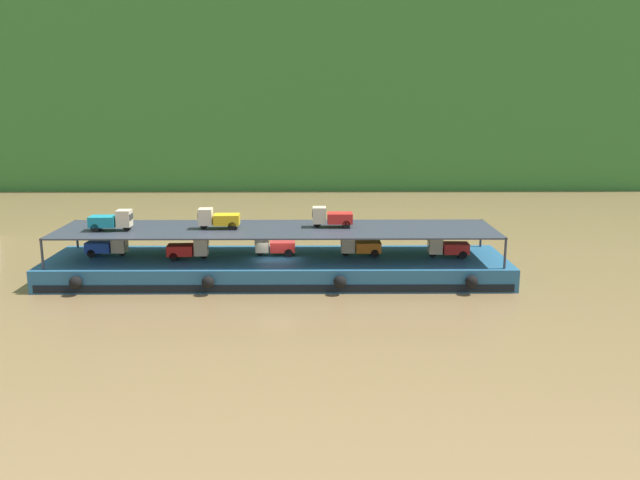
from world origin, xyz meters
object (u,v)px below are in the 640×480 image
(mini_truck_lower_mid, at_px, (274,246))
(mini_truck_upper_mid, at_px, (218,219))
(mini_truck_lower_fore, at_px, (360,246))
(mini_truck_lower_bow, at_px, (447,247))
(mini_truck_upper_fore, at_px, (332,217))
(mini_truck_lower_aft, at_px, (189,249))
(cargo_barge, at_px, (277,268))
(mini_truck_lower_stern, at_px, (108,246))
(mini_truck_upper_stern, at_px, (112,220))

(mini_truck_lower_mid, relative_size, mini_truck_upper_mid, 1.00)
(mini_truck_lower_fore, distance_m, mini_truck_lower_bow, 5.94)
(mini_truck_lower_mid, height_order, mini_truck_upper_fore, mini_truck_upper_fore)
(mini_truck_lower_mid, xyz_separation_m, mini_truck_upper_mid, (-3.71, -0.59, 2.00))
(mini_truck_lower_mid, relative_size, mini_truck_lower_fore, 1.00)
(mini_truck_lower_aft, distance_m, mini_truck_lower_mid, 5.78)
(cargo_barge, relative_size, mini_truck_lower_aft, 11.11)
(mini_truck_lower_fore, relative_size, mini_truck_upper_mid, 1.00)
(mini_truck_lower_stern, height_order, mini_truck_lower_fore, same)
(mini_truck_upper_stern, xyz_separation_m, mini_truck_upper_mid, (6.98, 0.58, 0.00))
(mini_truck_upper_stern, bearing_deg, mini_truck_upper_mid, 4.76)
(mini_truck_upper_stern, bearing_deg, mini_truck_lower_stern, 123.12)
(mini_truck_lower_mid, bearing_deg, mini_truck_lower_bow, -2.82)
(mini_truck_lower_aft, height_order, mini_truck_lower_fore, same)
(mini_truck_lower_aft, bearing_deg, mini_truck_upper_stern, -177.58)
(mini_truck_lower_bow, bearing_deg, mini_truck_upper_stern, -178.49)
(mini_truck_lower_mid, bearing_deg, mini_truck_lower_stern, -179.92)
(mini_truck_lower_aft, relative_size, mini_truck_upper_fore, 1.02)
(cargo_barge, distance_m, mini_truck_upper_fore, 5.09)
(cargo_barge, relative_size, mini_truck_upper_stern, 11.24)
(cargo_barge, xyz_separation_m, mini_truck_lower_fore, (5.66, 0.44, 1.44))
(mini_truck_upper_mid, height_order, mini_truck_upper_fore, same)
(mini_truck_upper_fore, bearing_deg, cargo_barge, -172.39)
(mini_truck_lower_aft, bearing_deg, mini_truck_lower_fore, 3.97)
(mini_truck_lower_bow, bearing_deg, mini_truck_lower_fore, 175.94)
(mini_truck_lower_bow, relative_size, mini_truck_upper_fore, 1.01)
(mini_truck_lower_mid, height_order, mini_truck_lower_fore, same)
(mini_truck_upper_stern, bearing_deg, mini_truck_lower_bow, 1.51)
(mini_truck_lower_stern, distance_m, mini_truck_lower_aft, 5.82)
(cargo_barge, relative_size, mini_truck_lower_fore, 11.21)
(mini_truck_lower_mid, distance_m, mini_truck_lower_fore, 5.87)
(cargo_barge, relative_size, mini_truck_lower_stern, 11.17)
(mini_truck_lower_stern, height_order, mini_truck_lower_aft, same)
(mini_truck_upper_stern, height_order, mini_truck_upper_fore, same)
(mini_truck_lower_aft, height_order, mini_truck_lower_mid, same)
(mini_truck_lower_mid, bearing_deg, mini_truck_lower_aft, -170.40)
(mini_truck_lower_fore, distance_m, mini_truck_upper_mid, 9.80)
(mini_truck_lower_fore, height_order, mini_truck_upper_mid, mini_truck_upper_mid)
(mini_truck_lower_stern, distance_m, mini_truck_lower_bow, 23.25)
(mini_truck_lower_stern, relative_size, mini_truck_lower_fore, 1.00)
(mini_truck_upper_mid, xyz_separation_m, mini_truck_upper_fore, (7.63, 0.49, 0.00))
(mini_truck_upper_stern, bearing_deg, mini_truck_lower_aft, 2.42)
(mini_truck_lower_aft, xyz_separation_m, mini_truck_lower_fore, (11.57, 0.80, 0.00))
(mini_truck_lower_fore, relative_size, mini_truck_upper_fore, 1.01)
(mini_truck_upper_stern, bearing_deg, mini_truck_lower_mid, 6.28)
(mini_truck_upper_mid, distance_m, mini_truck_upper_fore, 7.65)
(mini_truck_lower_aft, distance_m, mini_truck_upper_fore, 9.87)
(mini_truck_lower_fore, bearing_deg, mini_truck_upper_fore, 178.37)
(mini_truck_lower_aft, xyz_separation_m, mini_truck_lower_bow, (17.50, 0.38, 0.00))
(mini_truck_lower_mid, bearing_deg, cargo_barge, -70.49)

